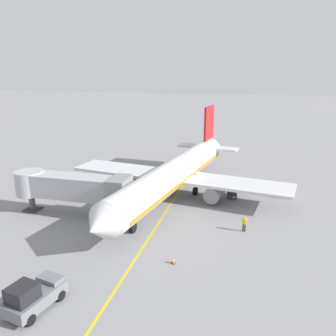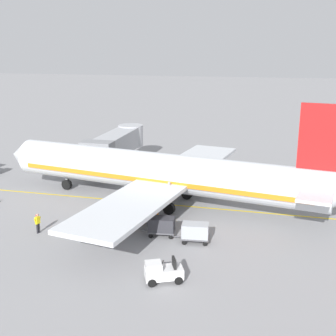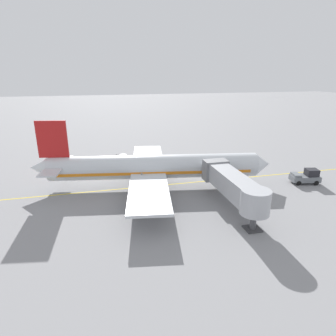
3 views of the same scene
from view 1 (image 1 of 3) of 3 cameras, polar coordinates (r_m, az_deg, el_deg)
name	(u,v)px [view 1 (image 1 of 3)]	position (r m, az deg, el deg)	size (l,w,h in m)	color
ground_plane	(172,202)	(44.76, 0.63, -5.65)	(400.00, 400.00, 0.00)	gray
gate_lead_in_line	(172,202)	(44.76, 0.63, -5.64)	(0.24, 80.00, 0.01)	gold
parked_airliner	(175,174)	(45.61, 1.13, -0.99)	(30.45, 37.24, 10.63)	silver
jet_bridge	(71,187)	(41.47, -15.63, -2.96)	(14.03, 3.50, 4.98)	#A8AAAF
pushback_tractor	(33,296)	(27.73, -21.28, -18.99)	(3.07, 4.76, 2.40)	slate
baggage_tug_lead	(286,191)	(49.22, 18.83, -3.62)	(2.13, 2.77, 1.62)	silver
baggage_cart_front	(232,190)	(47.13, 10.45, -3.56)	(1.52, 2.96, 1.58)	#4C4C51
baggage_cart_second_in_train	(238,184)	(49.85, 11.35, -2.52)	(1.52, 2.96, 1.58)	#4C4C51
ground_crew_wing_walker	(244,223)	(37.65, 12.43, -8.81)	(0.72, 0.33, 1.69)	#232328
ground_crew_loader	(213,191)	(46.22, 7.46, -3.81)	(0.36, 0.71, 1.69)	#232328
safety_cone_nose_left	(173,260)	(31.56, 0.85, -14.93)	(0.36, 0.36, 0.59)	black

